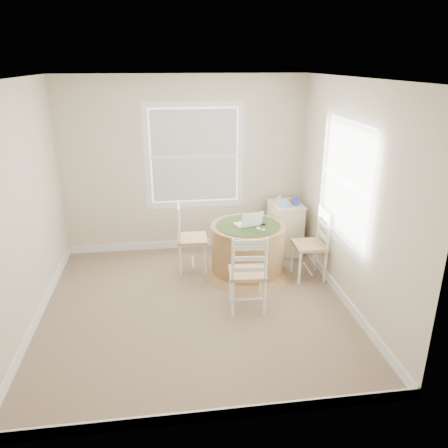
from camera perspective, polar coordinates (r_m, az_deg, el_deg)
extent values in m
cube|color=#876B55|center=(5.34, -3.67, -10.78)|extent=(3.60, 3.60, 0.02)
cube|color=white|center=(4.56, -4.46, 18.56)|extent=(3.60, 3.60, 0.02)
cube|color=beige|center=(6.54, -5.19, 7.55)|extent=(3.60, 0.02, 2.60)
cube|color=beige|center=(3.12, -1.61, -7.46)|extent=(3.60, 0.02, 2.60)
cube|color=beige|center=(5.02, -25.12, 1.58)|extent=(0.02, 3.60, 2.60)
cube|color=beige|center=(5.23, 16.21, 3.45)|extent=(0.02, 3.60, 2.60)
cube|color=white|center=(6.90, -4.85, -2.56)|extent=(3.60, 0.02, 0.12)
cube|color=white|center=(3.88, -1.44, -23.68)|extent=(3.60, 0.02, 0.12)
cube|color=white|center=(5.50, -22.95, -10.68)|extent=(0.02, 3.60, 0.12)
cube|color=white|center=(5.69, 14.78, -8.55)|extent=(0.02, 3.60, 0.12)
cylinder|color=#A47949|center=(5.92, 3.11, -3.11)|extent=(0.98, 0.98, 0.63)
cone|color=#A47949|center=(6.07, 3.05, -6.15)|extent=(1.18, 1.18, 0.07)
cylinder|color=#A47949|center=(5.81, 3.17, -0.33)|extent=(1.00, 1.00, 0.03)
cylinder|color=#3C491F|center=(5.80, 3.17, -0.19)|extent=(0.86, 0.86, 0.01)
cone|color=#3C491F|center=(5.82, 3.16, -0.70)|extent=(0.96, 0.96, 0.10)
cube|color=white|center=(5.84, 3.03, -0.01)|extent=(0.36, 0.30, 0.02)
cube|color=silver|center=(5.84, 3.03, 0.08)|extent=(0.28, 0.19, 0.00)
cube|color=black|center=(5.69, 3.69, 0.58)|extent=(0.31, 0.15, 0.20)
ellipsoid|color=white|center=(5.69, 4.49, -0.56)|extent=(0.08, 0.10, 0.03)
cube|color=#B7BABF|center=(5.66, 5.14, -0.78)|extent=(0.07, 0.10, 0.02)
cube|color=black|center=(5.83, 5.15, -0.08)|extent=(0.07, 0.07, 0.02)
cube|color=beige|center=(6.67, 7.94, -0.59)|extent=(0.45, 0.59, 0.75)
cube|color=beige|center=(6.54, 8.11, 2.57)|extent=(0.49, 0.62, 0.02)
cube|color=beige|center=(6.69, 6.19, -2.55)|extent=(0.05, 0.47, 0.16)
cube|color=beige|center=(6.60, 6.26, -0.70)|extent=(0.05, 0.47, 0.16)
cube|color=beige|center=(6.52, 6.34, 1.11)|extent=(0.05, 0.47, 0.16)
cube|color=#5EACD7|center=(6.38, 7.88, 2.67)|extent=(0.13, 0.13, 0.10)
cube|color=gold|center=(6.60, 8.42, 3.09)|extent=(0.16, 0.11, 0.06)
cube|color=#334399|center=(6.47, 9.37, 2.96)|extent=(0.09, 0.09, 0.12)
cylinder|color=beige|center=(6.61, 7.27, 3.30)|extent=(0.07, 0.07, 0.09)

